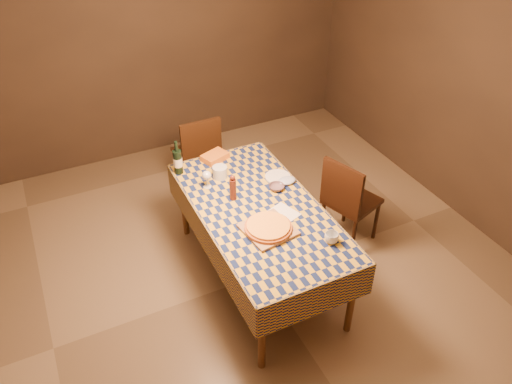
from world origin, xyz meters
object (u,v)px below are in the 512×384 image
(pizza, at_px, (268,227))
(bowl, at_px, (277,187))
(dining_table, at_px, (259,216))
(cutting_board, at_px, (268,230))
(wine_bottle, at_px, (178,161))
(white_plate, at_px, (278,177))
(chair_far, at_px, (198,152))
(chair_right, at_px, (347,198))

(pizza, height_order, bowl, pizza)
(dining_table, bearing_deg, cutting_board, -101.20)
(pizza, distance_m, bowl, 0.53)
(dining_table, height_order, wine_bottle, wine_bottle)
(pizza, bearing_deg, cutting_board, 0.00)
(bowl, distance_m, white_plate, 0.18)
(chair_far, height_order, chair_right, same)
(bowl, distance_m, chair_far, 1.28)
(pizza, distance_m, chair_far, 1.69)
(dining_table, distance_m, wine_bottle, 0.89)
(chair_right, bearing_deg, wine_bottle, 152.10)
(dining_table, distance_m, chair_far, 1.40)
(dining_table, bearing_deg, chair_right, 3.54)
(pizza, bearing_deg, chair_right, 18.73)
(pizza, height_order, chair_right, chair_right)
(wine_bottle, height_order, chair_far, wine_bottle)
(wine_bottle, distance_m, white_plate, 0.88)
(pizza, xyz_separation_m, bowl, (0.30, 0.44, -0.02))
(wine_bottle, xyz_separation_m, chair_right, (1.33, -0.70, -0.37))
(chair_far, bearing_deg, dining_table, -89.51)
(white_plate, relative_size, chair_right, 0.24)
(cutting_board, bearing_deg, chair_far, 88.54)
(chair_far, bearing_deg, cutting_board, -91.46)
(white_plate, distance_m, chair_far, 1.16)
(pizza, relative_size, chair_far, 0.44)
(wine_bottle, xyz_separation_m, white_plate, (0.75, -0.45, -0.11))
(pizza, bearing_deg, bowl, 55.41)
(dining_table, xyz_separation_m, chair_far, (-0.01, 1.39, -0.17))
(cutting_board, xyz_separation_m, pizza, (-0.00, 0.00, 0.03))
(wine_bottle, bearing_deg, bowl, -42.10)
(bowl, bearing_deg, white_plate, 59.04)
(bowl, xyz_separation_m, chair_far, (-0.26, 1.22, -0.27))
(bowl, xyz_separation_m, wine_bottle, (-0.66, 0.60, 0.10))
(wine_bottle, distance_m, chair_far, 0.83)
(pizza, height_order, white_plate, pizza)
(white_plate, bearing_deg, chair_far, 108.10)
(white_plate, bearing_deg, dining_table, -137.00)
(cutting_board, xyz_separation_m, wine_bottle, (-0.36, 1.04, 0.11))
(chair_right, bearing_deg, cutting_board, -161.27)
(cutting_board, relative_size, chair_right, 0.38)
(cutting_board, height_order, pizza, pizza)
(pizza, height_order, chair_far, chair_far)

